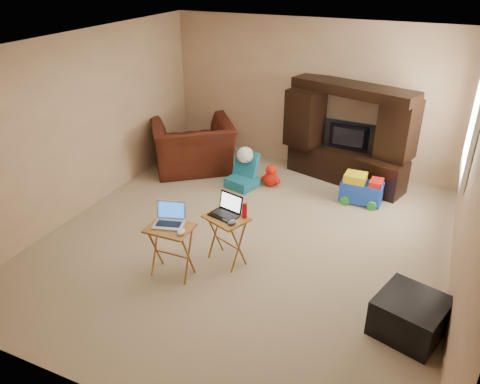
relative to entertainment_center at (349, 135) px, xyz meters
The scene contains 22 objects.
floor 2.59m from the entertainment_center, 107.97° to the right, with size 5.50×5.50×0.00m, color tan.
ceiling 2.98m from the entertainment_center, 107.97° to the right, with size 5.50×5.50×0.00m, color silver.
wall_back 0.97m from the entertainment_center, 151.55° to the left, with size 5.00×5.00×0.00m, color tan.
wall_front 5.16m from the entertainment_center, 98.48° to the right, with size 5.00×5.00×0.00m, color tan.
wall_left 4.04m from the entertainment_center, 144.33° to the right, with size 5.50×5.50×0.00m, color tan.
wall_right 2.95m from the entertainment_center, 53.33° to the right, with size 5.50×5.50×0.00m, color tan.
window_pane 1.98m from the entertainment_center, 24.62° to the right, with size 1.20×1.20×0.00m, color white.
window_frame 1.97m from the entertainment_center, 24.88° to the right, with size 0.06×1.14×1.34m, color white.
entertainment_center is the anchor object (origin of this frame).
television 0.06m from the entertainment_center, 90.00° to the right, with size 0.82×0.11×0.47m, color black.
recliner 2.62m from the entertainment_center, 165.52° to the right, with size 1.33×1.16×0.86m, color #42160E.
child_rocker 1.80m from the entertainment_center, 147.28° to the right, with size 0.43×0.49×0.58m, color #176B82, non-canonical shape.
plush_toy 1.40m from the entertainment_center, 146.07° to the right, with size 0.34×0.28×0.38m, color red, non-canonical shape.
push_toy 0.97m from the entertainment_center, 58.61° to the right, with size 0.62×0.44×0.47m, color blue, non-canonical shape.
ottoman 3.57m from the entertainment_center, 66.69° to the right, with size 0.62×0.62×0.40m, color black.
tray_table_left 3.64m from the entertainment_center, 110.20° to the right, with size 0.50×0.40×0.65m, color #AA6729.
tray_table_right 3.03m from the entertainment_center, 105.13° to the right, with size 0.48×0.38×0.62m, color #996025.
laptop_left 3.59m from the entertainment_center, 110.82° to the right, with size 0.34×0.28×0.24m, color #B5B5BA.
laptop_right 2.98m from the entertainment_center, 105.97° to the right, with size 0.33×0.27×0.24m, color black.
mouse_left 3.61m from the entertainment_center, 106.99° to the right, with size 0.08×0.13×0.05m, color silver.
mouse_right 3.08m from the entertainment_center, 102.20° to the right, with size 0.08×0.13×0.05m, color #46464C.
water_bottle 2.86m from the entertainment_center, 101.68° to the right, with size 0.06×0.06×0.19m, color #B80B1A.
Camera 1 is at (2.08, -4.81, 3.38)m, focal length 35.00 mm.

